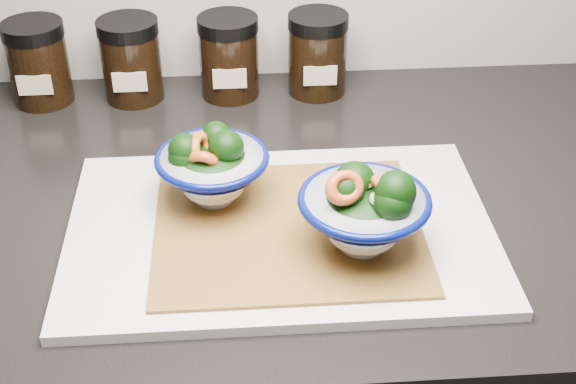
{
  "coord_description": "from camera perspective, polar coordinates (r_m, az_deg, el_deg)",
  "views": [
    {
      "loc": [
        0.04,
        0.69,
        1.43
      ],
      "look_at": [
        0.09,
        1.36,
        0.96
      ],
      "focal_mm": 50.0,
      "sensor_mm": 36.0,
      "label": 1
    }
  ],
  "objects": [
    {
      "name": "bamboo_mat",
      "position": [
        0.84,
        0.0,
        -2.57
      ],
      "size": [
        0.28,
        0.24,
        0.0
      ],
      "primitive_type": "cube",
      "color": "#A77732",
      "rests_on": "cutting_board"
    },
    {
      "name": "spice_jar_d",
      "position": [
        1.11,
        2.11,
        9.8
      ],
      "size": [
        0.08,
        0.08,
        0.11
      ],
      "color": "black",
      "rests_on": "countertop"
    },
    {
      "name": "cutting_board",
      "position": [
        0.85,
        -0.55,
        -2.72
      ],
      "size": [
        0.45,
        0.3,
        0.01
      ],
      "primitive_type": "cube",
      "color": "silver",
      "rests_on": "countertop"
    },
    {
      "name": "spice_jar_c",
      "position": [
        1.11,
        -4.22,
        9.58
      ],
      "size": [
        0.08,
        0.08,
        0.11
      ],
      "color": "black",
      "rests_on": "countertop"
    },
    {
      "name": "bowl_right",
      "position": [
        0.79,
        5.48,
        -1.35
      ],
      "size": [
        0.13,
        0.13,
        0.1
      ],
      "rotation": [
        0.0,
        0.0,
        -0.28
      ],
      "color": "white",
      "rests_on": "bamboo_mat"
    },
    {
      "name": "spice_jar_a",
      "position": [
        1.14,
        -17.34,
        8.78
      ],
      "size": [
        0.08,
        0.08,
        0.11
      ],
      "color": "black",
      "rests_on": "countertop"
    },
    {
      "name": "bowl_left",
      "position": [
        0.87,
        -5.48,
        1.71
      ],
      "size": [
        0.12,
        0.12,
        0.09
      ],
      "rotation": [
        0.0,
        0.0,
        -0.05
      ],
      "color": "white",
      "rests_on": "bamboo_mat"
    },
    {
      "name": "countertop",
      "position": [
        0.94,
        -6.01,
        -1.0
      ],
      "size": [
        3.5,
        0.6,
        0.04
      ],
      "primitive_type": "cube",
      "color": "black",
      "rests_on": "cabinet"
    },
    {
      "name": "spice_jar_b",
      "position": [
        1.12,
        -11.1,
        9.22
      ],
      "size": [
        0.08,
        0.08,
        0.11
      ],
      "color": "black",
      "rests_on": "countertop"
    }
  ]
}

